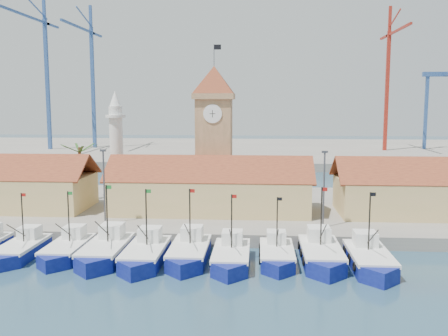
{
  "coord_description": "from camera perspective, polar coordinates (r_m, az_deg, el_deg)",
  "views": [
    {
      "loc": [
        6.33,
        -45.66,
        16.0
      ],
      "look_at": [
        1.97,
        18.0,
        7.64
      ],
      "focal_mm": 40.0,
      "sensor_mm": 36.0,
      "label": 1
    }
  ],
  "objects": [
    {
      "name": "ground",
      "position": [
        48.8,
        -3.83,
        -11.69
      ],
      "size": [
        400.0,
        400.0,
        0.0
      ],
      "primitive_type": "plane",
      "color": "#1C384B",
      "rests_on": "ground"
    },
    {
      "name": "clock_tower",
      "position": [
        72.05,
        -1.13,
        4.25
      ],
      "size": [
        5.8,
        5.8,
        22.7
      ],
      "color": "tan",
      "rests_on": "quay"
    },
    {
      "name": "terminal",
      "position": [
        156.51,
        1.59,
        1.96
      ],
      "size": [
        240.0,
        80.0,
        2.0
      ],
      "primitive_type": "cube",
      "color": "gray",
      "rests_on": "ground"
    },
    {
      "name": "boat_2",
      "position": [
        54.9,
        -17.53,
        -9.02
      ],
      "size": [
        3.5,
        9.59,
        7.26
      ],
      "color": "navy",
      "rests_on": "ground"
    },
    {
      "name": "boat_8",
      "position": [
        51.38,
        11.09,
        -9.85
      ],
      "size": [
        3.89,
        10.66,
        8.07
      ],
      "color": "navy",
      "rests_on": "ground"
    },
    {
      "name": "boat_6",
      "position": [
        50.02,
        0.81,
        -10.27
      ],
      "size": [
        3.57,
        9.79,
        7.41
      ],
      "color": "navy",
      "rests_on": "ground"
    },
    {
      "name": "boat_3",
      "position": [
        53.03,
        -13.42,
        -9.36
      ],
      "size": [
        3.9,
        10.69,
        8.09
      ],
      "color": "navy",
      "rests_on": "ground"
    },
    {
      "name": "crane_blue_near",
      "position": [
        160.94,
        -14.99,
        10.84
      ],
      "size": [
        1.0,
        33.57,
        43.45
      ],
      "color": "#2D4F8B",
      "rests_on": "terminal"
    },
    {
      "name": "minaret",
      "position": [
        76.95,
        -12.2,
        2.62
      ],
      "size": [
        3.0,
        3.0,
        16.3
      ],
      "color": "silver",
      "rests_on": "quay"
    },
    {
      "name": "boat_1",
      "position": [
        56.61,
        -22.26,
        -8.75
      ],
      "size": [
        3.41,
        9.33,
        7.06
      ],
      "color": "navy",
      "rests_on": "ground"
    },
    {
      "name": "palm_tree",
      "position": [
        76.97,
        -16.12,
        -0.11
      ],
      "size": [
        5.6,
        5.03,
        8.39
      ],
      "color": "brown",
      "rests_on": "quay"
    },
    {
      "name": "boat_7",
      "position": [
        51.04,
        6.07,
        -10.0
      ],
      "size": [
        3.36,
        9.21,
        6.97
      ],
      "color": "navy",
      "rests_on": "ground"
    },
    {
      "name": "crane_blue_far",
      "position": [
        159.41,
        -19.9,
        11.19
      ],
      "size": [
        1.0,
        36.3,
        45.52
      ],
      "color": "#2D4F8B",
      "rests_on": "terminal"
    },
    {
      "name": "gantry",
      "position": [
        162.22,
        24.26,
        8.24
      ],
      "size": [
        13.0,
        22.0,
        23.2
      ],
      "color": "#2D4F8B",
      "rests_on": "terminal"
    },
    {
      "name": "boat_9",
      "position": [
        51.02,
        16.35,
        -10.17
      ],
      "size": [
        3.78,
        10.35,
        7.83
      ],
      "color": "navy",
      "rests_on": "ground"
    },
    {
      "name": "hall_center",
      "position": [
        67.05,
        -1.56,
        -2.86
      ],
      "size": [
        27.04,
        10.13,
        7.61
      ],
      "color": "tan",
      "rests_on": "quay"
    },
    {
      "name": "quay",
      "position": [
        71.59,
        -1.25,
        -4.83
      ],
      "size": [
        140.0,
        32.0,
        1.5
      ],
      "primitive_type": "cube",
      "color": "gray",
      "rests_on": "ground"
    },
    {
      "name": "lamp_posts",
      "position": [
        58.74,
        -1.83,
        -1.87
      ],
      "size": [
        80.7,
        0.25,
        9.03
      ],
      "color": "#3F3F44",
      "rests_on": "quay"
    },
    {
      "name": "boat_4",
      "position": [
        51.24,
        -9.03,
        -9.87
      ],
      "size": [
        3.78,
        10.36,
        7.84
      ],
      "color": "navy",
      "rests_on": "ground"
    },
    {
      "name": "crane_red_right",
      "position": [
        154.4,
        18.31,
        10.41
      ],
      "size": [
        1.0,
        30.93,
        41.55
      ],
      "color": "maroon",
      "rests_on": "terminal"
    },
    {
      "name": "boat_5",
      "position": [
        51.34,
        -4.03,
        -9.77
      ],
      "size": [
        3.74,
        10.25,
        7.76
      ],
      "color": "navy",
      "rests_on": "ground"
    }
  ]
}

